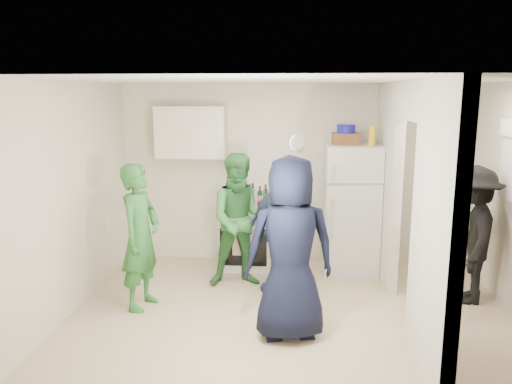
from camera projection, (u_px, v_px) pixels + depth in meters
The scene contains 33 objects.
floor at pixel (291, 309), 5.57m from camera, with size 4.80×4.80×0.00m, color beige.
wall_back at pixel (293, 175), 6.99m from camera, with size 4.80×4.80×0.00m, color silver.
wall_front at pixel (291, 248), 3.67m from camera, with size 4.80×4.80×0.00m, color silver.
wall_left at pixel (75, 196), 5.51m from camera, with size 3.40×3.40×0.00m, color silver.
ceiling at pixel (294, 80), 5.09m from camera, with size 4.80×4.80×0.00m, color white.
partition_pier_back at pixel (388, 183), 6.31m from camera, with size 0.12×1.20×2.50m, color silver.
partition_pier_front at pixel (435, 230), 4.16m from camera, with size 0.12×1.20×2.50m, color silver.
partition_header at pixel (413, 100), 5.03m from camera, with size 0.12×1.00×0.40m, color silver.
stove at pixel (246, 237), 6.88m from camera, with size 0.72×0.60×0.86m, color white.
upper_cabinet at pixel (191, 132), 6.81m from camera, with size 0.95×0.34×0.70m, color silver.
fridge at pixel (351, 209), 6.66m from camera, with size 0.70×0.68×1.71m, color silver.
wicker_basket at pixel (346, 139), 6.53m from camera, with size 0.35×0.25×0.15m, color brown.
blue_bowl at pixel (346, 129), 6.51m from camera, with size 0.24×0.24×0.11m, color #161592.
yellow_cup_stack_top at pixel (372, 136), 6.35m from camera, with size 0.09×0.09×0.25m, color yellow.
wall_clock at pixel (297, 143), 6.88m from camera, with size 0.22×0.22×0.03m, color white.
spice_shelf at pixel (293, 168), 6.92m from camera, with size 0.35×0.08×0.03m, color olive.
yellow_cup_stack_stove at pixel (235, 201), 6.56m from camera, with size 0.09×0.09×0.25m, color yellow.
red_cup at pixel (260, 206), 6.57m from camera, with size 0.09×0.09×0.12m, color red.
person_green_left at pixel (140, 237), 5.50m from camera, with size 0.59×0.39×1.63m, color #30742E.
person_green_center at pixel (241, 220), 6.15m from camera, with size 0.81×0.63×1.66m, color #347639.
person_denim at pixel (278, 229), 5.94m from camera, with size 0.91×0.38×1.55m, color #375479.
person_navy at pixel (290, 248), 4.79m from camera, with size 0.88×0.57×1.81m, color black.
person_nook at pixel (472, 235), 5.66m from camera, with size 1.02×0.59×1.58m, color black.
bottle_a at pixel (227, 193), 6.91m from camera, with size 0.06×0.06×0.31m, color brown.
bottle_b at pixel (231, 198), 6.71m from camera, with size 0.06×0.06×0.25m, color #184A23.
bottle_c at pixel (242, 194), 6.90m from camera, with size 0.07×0.07×0.30m, color #ACB4BA.
bottle_d at pixel (247, 197), 6.72m from camera, with size 0.07×0.07×0.27m, color #59250F.
bottle_e at pixel (253, 193), 6.95m from camera, with size 0.07×0.07×0.29m, color #9A9DAB.
bottle_f at pixel (260, 196), 6.78m from camera, with size 0.07×0.07×0.28m, color #143928.
bottle_g at pixel (265, 194), 6.88m from camera, with size 0.07×0.07×0.29m, color brown.
bottle_h at pixel (221, 198), 6.69m from camera, with size 0.07×0.07×0.26m, color silver.
bottle_i at pixel (250, 194), 6.87m from camera, with size 0.06×0.06×0.29m, color #572F0F.
bottle_j at pixel (266, 198), 6.67m from camera, with size 0.08×0.08×0.27m, color #1E5735.
Camera 1 is at (0.02, -5.23, 2.36)m, focal length 35.00 mm.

